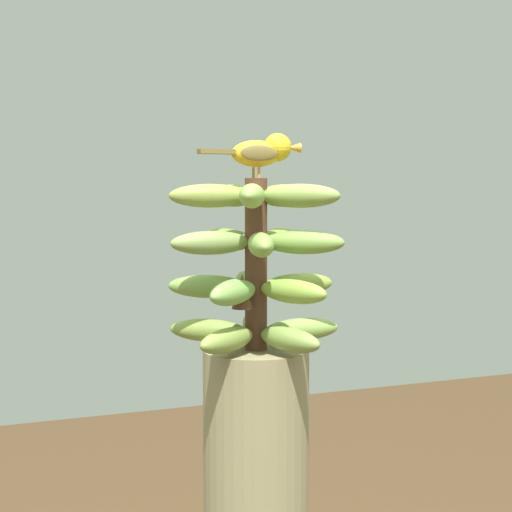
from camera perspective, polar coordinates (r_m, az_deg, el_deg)
The scene contains 2 objects.
banana_bunch at distance 1.42m, azimuth -0.01°, elevation -0.64°, with size 0.32×0.32×0.30m.
perched_bird at distance 1.45m, azimuth 0.48°, elevation 7.40°, with size 0.19×0.05×0.08m.
Camera 1 is at (0.52, 1.31, 1.49)m, focal length 56.63 mm.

